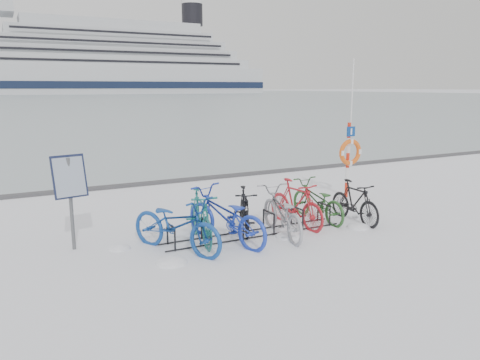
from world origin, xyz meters
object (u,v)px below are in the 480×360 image
object	(u,v)px
cruise_ferry	(113,66)
lifebuoy_station	(350,152)
bike_rack	(254,226)
info_board	(70,182)

from	to	relation	value
cruise_ferry	lifebuoy_station	bearing A→B (deg)	-100.52
bike_rack	cruise_ferry	xyz separation A→B (m)	(40.24, 197.14, 11.51)
bike_rack	info_board	size ratio (longest dim) A/B	2.21
info_board	lifebuoy_station	xyz separation A→B (m)	(7.42, 1.00, -0.04)
lifebuoy_station	cruise_ferry	distance (m)	199.02
info_board	cruise_ferry	xyz separation A→B (m)	(43.71, 196.41, 10.39)
lifebuoy_station	cruise_ferry	world-z (taller)	cruise_ferry
info_board	lifebuoy_station	bearing A→B (deg)	-3.89
bike_rack	info_board	distance (m)	3.72
cruise_ferry	info_board	bearing A→B (deg)	-102.55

